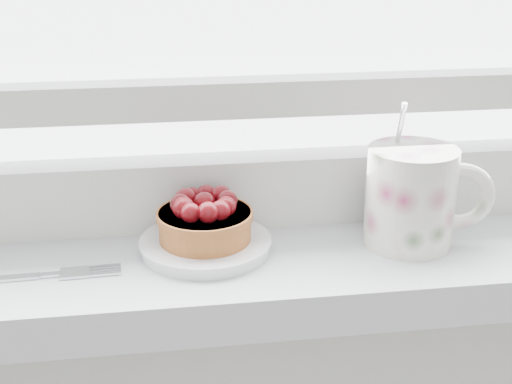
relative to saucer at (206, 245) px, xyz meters
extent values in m
cube|color=silver|center=(0.05, 0.00, -0.03)|extent=(1.60, 0.20, 0.04)
cube|color=silver|center=(0.05, 0.07, 0.03)|extent=(1.30, 0.05, 0.07)
cube|color=silver|center=(0.05, 0.07, 0.12)|extent=(1.30, 0.04, 0.04)
cylinder|color=silver|center=(0.00, 0.00, 0.00)|extent=(0.12, 0.12, 0.01)
cylinder|color=brown|center=(0.00, 0.00, 0.02)|extent=(0.09, 0.09, 0.03)
cylinder|color=brown|center=(0.00, 0.00, 0.03)|extent=(0.09, 0.09, 0.01)
sphere|color=#400105|center=(0.00, 0.00, 0.04)|extent=(0.02, 0.02, 0.02)
sphere|color=#400105|center=(0.02, 0.00, 0.04)|extent=(0.02, 0.02, 0.02)
sphere|color=#400105|center=(0.02, 0.02, 0.04)|extent=(0.02, 0.02, 0.02)
sphere|color=#400105|center=(0.00, 0.02, 0.04)|extent=(0.02, 0.02, 0.02)
sphere|color=#400105|center=(-0.01, 0.02, 0.04)|extent=(0.02, 0.02, 0.02)
sphere|color=#400105|center=(-0.02, 0.01, 0.04)|extent=(0.02, 0.02, 0.02)
sphere|color=#400105|center=(-0.02, 0.00, 0.04)|extent=(0.02, 0.02, 0.02)
sphere|color=#400105|center=(-0.02, -0.01, 0.04)|extent=(0.02, 0.02, 0.02)
sphere|color=#400105|center=(-0.01, -0.02, 0.04)|extent=(0.02, 0.02, 0.02)
sphere|color=#400105|center=(0.00, -0.02, 0.04)|extent=(0.02, 0.02, 0.02)
sphere|color=#400105|center=(0.01, -0.02, 0.04)|extent=(0.02, 0.02, 0.02)
sphere|color=#400105|center=(0.02, -0.01, 0.04)|extent=(0.02, 0.02, 0.02)
cylinder|color=silver|center=(0.19, -0.01, 0.04)|extent=(0.10, 0.10, 0.09)
cylinder|color=black|center=(0.19, -0.01, 0.08)|extent=(0.07, 0.07, 0.01)
torus|color=silver|center=(0.24, -0.02, 0.04)|extent=(0.07, 0.03, 0.06)
cylinder|color=silver|center=(0.19, 0.01, 0.10)|extent=(0.01, 0.02, 0.06)
cube|color=silver|center=(-0.14, -0.03, 0.00)|extent=(0.02, 0.01, 0.00)
cube|color=silver|center=(-0.12, -0.03, 0.00)|extent=(0.03, 0.02, 0.00)
cube|color=silver|center=(-0.09, -0.04, 0.00)|extent=(0.03, 0.00, 0.00)
cube|color=silver|center=(-0.09, -0.03, 0.00)|extent=(0.03, 0.00, 0.00)
cube|color=silver|center=(-0.09, -0.03, 0.00)|extent=(0.03, 0.00, 0.00)
cube|color=silver|center=(-0.09, -0.02, 0.00)|extent=(0.03, 0.00, 0.00)
camera|label=1|loc=(-0.04, -0.61, 0.29)|focal=50.00mm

